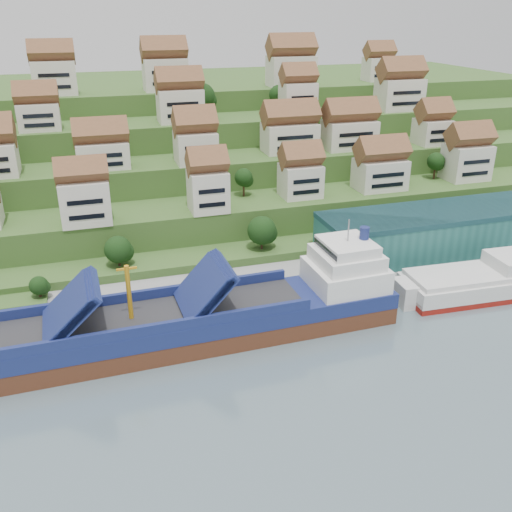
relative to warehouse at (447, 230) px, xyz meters
name	(u,v)px	position (x,y,z in m)	size (l,w,h in m)	color
ground	(251,329)	(-52.00, -17.00, -7.20)	(300.00, 300.00, 0.00)	slate
quay	(320,275)	(-32.00, -2.00, -6.10)	(180.00, 14.00, 2.20)	gray
hillside	(162,148)	(-52.00, 86.55, 3.46)	(260.00, 128.00, 31.00)	#2D4C1E
hillside_village	(189,129)	(-50.48, 44.35, 17.55)	(157.28, 63.72, 29.25)	silver
hillside_trees	(170,169)	(-58.02, 30.67, 10.94)	(134.04, 62.68, 31.65)	#173712
warehouse	(447,230)	(0.00, 0.00, 0.00)	(60.00, 15.00, 10.00)	#25645E
flagpole	(323,261)	(-33.89, -7.00, -0.32)	(1.28, 0.16, 8.00)	gray
cargo_ship	(173,325)	(-66.37, -17.57, -3.63)	(85.96, 15.32, 19.10)	#512A19
second_ship	(478,283)	(-4.02, -17.65, -4.59)	(30.31, 12.50, 8.64)	maroon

